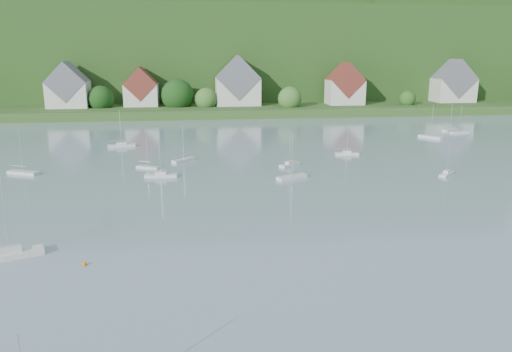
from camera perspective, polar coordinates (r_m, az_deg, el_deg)
The scene contains 10 objects.
far_shore_strip at distance 199.22m, azimuth -3.82°, elevation 7.98°, with size 600.00×60.00×3.00m, color #2C4E1D.
forested_ridge at distance 266.64m, azimuth -4.69°, elevation 14.08°, with size 620.00×181.22×69.89m.
village_building_0 at distance 190.38m, azimuth -20.61°, elevation 9.27°, with size 14.00×10.40×16.00m.
village_building_1 at distance 188.25m, azimuth -12.94°, elevation 9.53°, with size 12.00×9.36×14.00m.
village_building_2 at distance 186.90m, azimuth -2.09°, elevation 10.30°, with size 16.00×11.44×18.00m.
village_building_3 at distance 192.63m, azimuth 10.09°, elevation 9.96°, with size 13.00×10.40×15.50m.
village_building_4 at distance 213.69m, azimuth 21.56°, elevation 9.63°, with size 15.00×10.40×16.50m.
near_sailboat_6 at distance 62.43m, azimuth -26.22°, elevation -7.97°, with size 7.17×4.45×9.38m.
mooring_buoy_3 at distance 57.56m, azimuth -18.93°, elevation -9.59°, with size 0.51×0.51×0.51m, color orange.
far_sailboat_cluster at distance 118.47m, azimuth 4.10°, elevation 3.30°, with size 190.02×56.03×8.77m.
Camera 1 is at (-11.13, 2.18, 22.29)m, focal length 35.13 mm.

